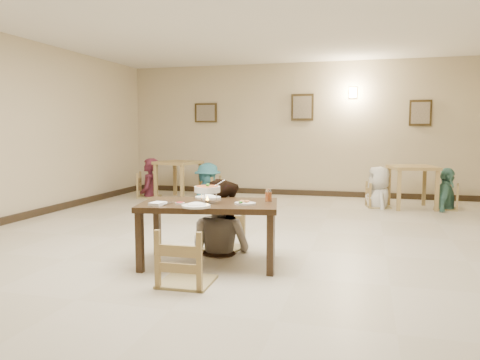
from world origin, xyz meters
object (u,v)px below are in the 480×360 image
(bg_table_right, at_px, (413,173))
(bg_diner_a, at_px, (149,158))
(curry_warmer, at_px, (207,189))
(bg_diner_b, at_px, (208,163))
(bg_diner_d, at_px, (447,168))
(bg_diner_c, at_px, (379,167))
(bg_chair_rl, at_px, (379,184))
(bg_table_left, at_px, (178,168))
(bg_chair_ll, at_px, (149,174))
(main_table, at_px, (209,210))
(chair_near, at_px, (186,230))
(drink_glass, at_px, (268,196))
(bg_chair_rr, at_px, (447,186))
(main_diner, at_px, (221,179))
(bg_chair_lr, at_px, (208,178))
(chair_far, at_px, (223,211))

(bg_table_right, relative_size, bg_diner_a, 0.55)
(curry_warmer, xyz_separation_m, bg_diner_b, (-1.61, 4.64, -0.04))
(bg_table_right, relative_size, bg_diner_d, 0.61)
(bg_diner_a, bearing_deg, bg_diner_c, 71.41)
(bg_diner_a, xyz_separation_m, bg_diner_d, (6.11, 0.00, -0.09))
(bg_chair_rl, bearing_deg, bg_table_left, 77.49)
(bg_chair_ll, height_order, bg_diner_b, bg_diner_b)
(main_table, height_order, bg_table_left, bg_table_left)
(bg_chair_rl, xyz_separation_m, bg_diner_d, (1.22, 0.09, 0.33))
(main_table, height_order, bg_diner_b, bg_diner_b)
(main_table, distance_m, bg_diner_b, 4.88)
(chair_near, height_order, drink_glass, chair_near)
(chair_near, relative_size, bg_chair_rr, 1.17)
(bg_chair_rl, relative_size, bg_diner_a, 0.52)
(drink_glass, relative_size, bg_chair_rr, 0.16)
(main_diner, xyz_separation_m, bg_diner_c, (1.94, 3.98, -0.10))
(drink_glass, bearing_deg, bg_chair_rl, 73.52)
(bg_table_right, xyz_separation_m, bg_diner_d, (0.61, 0.02, 0.12))
(bg_chair_lr, height_order, bg_diner_b, bg_diner_b)
(curry_warmer, distance_m, bg_chair_ll, 5.55)
(bg_chair_ll, bearing_deg, bg_table_left, -106.18)
(main_diner, relative_size, bg_table_left, 1.82)
(main_diner, relative_size, bg_chair_ll, 1.71)
(chair_far, height_order, curry_warmer, chair_far)
(chair_near, xyz_separation_m, bg_diner_c, (1.89, 5.22, 0.27))
(bg_table_left, distance_m, bg_chair_rr, 5.43)
(bg_table_left, xyz_separation_m, bg_diner_b, (0.69, -0.04, 0.12))
(main_diner, height_order, bg_chair_lr, main_diner)
(chair_near, distance_m, bg_diner_c, 5.56)
(drink_glass, relative_size, bg_diner_c, 0.09)
(chair_near, relative_size, curry_warmer, 3.34)
(bg_diner_d, bearing_deg, bg_diner_c, 109.59)
(main_diner, height_order, bg_diner_b, main_diner)
(bg_chair_rr, distance_m, bg_diner_b, 4.74)
(bg_chair_rl, bearing_deg, bg_chair_rr, -97.11)
(curry_warmer, xyz_separation_m, bg_chair_ll, (-2.99, 4.67, -0.32))
(main_diner, height_order, curry_warmer, main_diner)
(chair_far, relative_size, drink_glass, 6.85)
(curry_warmer, relative_size, bg_table_right, 0.33)
(curry_warmer, bearing_deg, bg_table_left, 116.14)
(chair_far, relative_size, bg_chair_rl, 1.06)
(bg_chair_lr, bearing_deg, curry_warmer, 29.64)
(main_table, bearing_deg, bg_table_right, 50.98)
(bg_table_left, bearing_deg, bg_diner_c, -1.38)
(bg_table_right, bearing_deg, bg_chair_lr, -179.91)
(drink_glass, xyz_separation_m, bg_chair_rr, (2.50, 4.40, -0.31))
(curry_warmer, bearing_deg, bg_chair_ll, 122.65)
(chair_far, xyz_separation_m, chair_near, (0.06, -1.36, 0.04))
(bg_chair_rr, bearing_deg, chair_near, -20.77)
(chair_near, distance_m, bg_table_left, 5.80)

